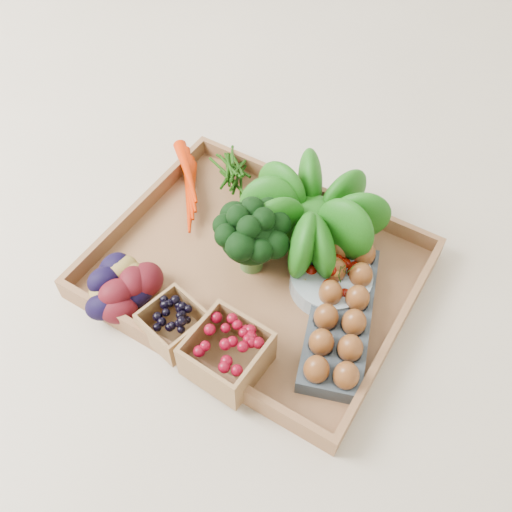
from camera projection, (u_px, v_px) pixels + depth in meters
The scene contains 10 objects.
ground at pixel (256, 276), 1.06m from camera, with size 4.00×4.00×0.00m, color beige.
tray at pixel (256, 273), 1.05m from camera, with size 0.55×0.45×0.01m, color #8F613C.
carrots at pixel (190, 182), 1.16m from camera, with size 0.18×0.13×0.04m, color #C42400, non-canonical shape.
lettuce at pixel (311, 212), 1.02m from camera, with size 0.17×0.17×0.17m, color #13480B.
broccoli at pixel (251, 246), 1.01m from camera, with size 0.14×0.14×0.11m, color black, non-canonical shape.
cherry_bowl at pixel (330, 280), 1.01m from camera, with size 0.15×0.15×0.04m, color #8C9EA5.
egg_carton at pixel (340, 317), 0.97m from camera, with size 0.10×0.29×0.03m, color #3B444B.
potatoes at pixel (118, 280), 0.98m from camera, with size 0.16×0.16×0.09m, color #410A11, non-canonical shape.
punnet_blackberry at pixel (174, 324), 0.94m from camera, with size 0.09×0.09×0.06m, color black.
punnet_raspberry at pixel (227, 354), 0.90m from camera, with size 0.11×0.11×0.08m, color #670414.
Camera 1 is at (0.33, -0.53, 0.86)m, focal length 40.00 mm.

